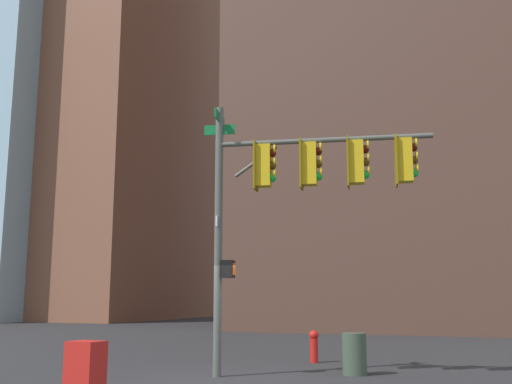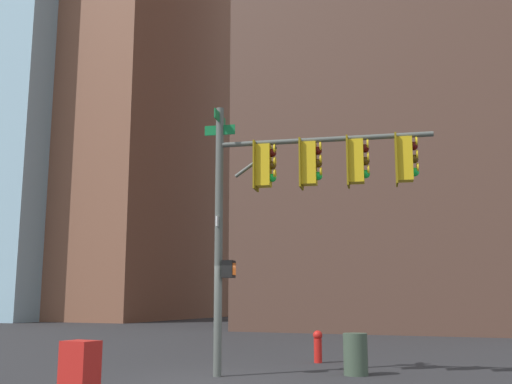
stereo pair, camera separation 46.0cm
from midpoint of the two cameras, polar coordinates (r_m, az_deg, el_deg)
The scene contains 8 objects.
ground_plane at distance 13.80m, azimuth -2.63°, elevation -17.28°, with size 200.00×200.00×0.00m, color #262628.
signal_pole_assembly at distance 14.09m, azimuth 5.20°, elevation 1.05°, with size 1.51×5.29×6.33m.
fire_hydrant at distance 17.26m, azimuth 6.65°, elevation -14.18°, with size 0.34×0.26×0.87m.
litter_bin at distance 14.66m, azimuth 10.30°, elevation -14.84°, with size 0.56×0.56×0.95m, color #384738.
newspaper_box at distance 10.86m, azimuth -15.12°, elevation -16.17°, with size 0.44×0.56×1.05m, color red.
building_brick_midblock at distance 59.98m, azimuth -12.40°, elevation 9.62°, with size 20.25×16.59×43.24m, color brown.
building_glass_tower at distance 73.01m, azimuth -20.33°, elevation 13.19°, with size 30.16×29.84×59.38m, color #8CB2C6.
building_brick_farside at distance 75.70m, azimuth -6.07°, elevation 3.82°, with size 16.15×16.66×39.42m, color brown.
Camera 2 is at (-12.29, -6.06, 1.76)m, focal length 42.36 mm.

